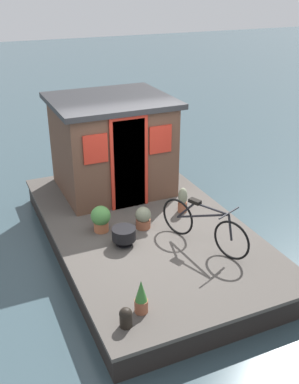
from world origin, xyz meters
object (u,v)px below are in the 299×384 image
at_px(potted_plant_thyme, 101,218).
at_px(potted_plant_sage, 183,200).
at_px(houseboat_cabin, 112,144).
at_px(bicycle, 203,226).
at_px(potted_plant_fern, 141,297).
at_px(mooring_bollard, 126,317).
at_px(potted_plant_mint, 143,218).
at_px(charcoal_grill, 124,234).

bearing_deg(potted_plant_thyme, potted_plant_sage, -88.02).
relative_size(houseboat_cabin, potted_plant_sage, 4.70).
bearing_deg(bicycle, potted_plant_fern, 124.97).
distance_m(houseboat_cabin, mooring_bollard, 4.17).
height_order(houseboat_cabin, potted_plant_thyme, houseboat_cabin).
height_order(potted_plant_thyme, mooring_bollard, potted_plant_thyme).
xyz_separation_m(houseboat_cabin, mooring_bollard, (-3.90, 1.25, -0.80)).
bearing_deg(houseboat_cabin, mooring_bollard, 162.28).
height_order(bicycle, potted_plant_thyme, bicycle).
distance_m(houseboat_cabin, bicycle, 2.78).
bearing_deg(potted_plant_mint, potted_plant_sage, -74.64).
distance_m(potted_plant_fern, mooring_bollard, 0.34).
xyz_separation_m(charcoal_grill, mooring_bollard, (-1.78, 0.66, -0.04)).
bearing_deg(potted_plant_fern, mooring_bollard, 121.32).
bearing_deg(potted_plant_sage, potted_plant_thyme, 91.98).
bearing_deg(potted_plant_thyme, potted_plant_mint, -105.21).
relative_size(potted_plant_thyme, potted_plant_sage, 0.96).
xyz_separation_m(potted_plant_sage, mooring_bollard, (-2.40, 2.05, -0.09)).
relative_size(bicycle, potted_plant_mint, 4.12).
height_order(potted_plant_fern, mooring_bollard, potted_plant_fern).
relative_size(potted_plant_mint, potted_plant_thyme, 0.84).
height_order(houseboat_cabin, mooring_bollard, houseboat_cabin).
relative_size(potted_plant_sage, charcoal_grill, 1.23).
xyz_separation_m(bicycle, potted_plant_sage, (1.16, -0.24, -0.13)).
bearing_deg(mooring_bollard, bicycle, -55.58).
distance_m(potted_plant_thyme, potted_plant_sage, 1.59).
xyz_separation_m(houseboat_cabin, potted_plant_mint, (-1.74, 0.09, -0.75)).
distance_m(bicycle, potted_plant_thyme, 1.75).
bearing_deg(charcoal_grill, mooring_bollard, 159.66).
bearing_deg(potted_plant_mint, charcoal_grill, 126.66).
distance_m(potted_plant_mint, mooring_bollard, 2.45).
bearing_deg(potted_plant_fern, houseboat_cabin, -14.52).
bearing_deg(potted_plant_mint, potted_plant_thyme, 74.79).
relative_size(houseboat_cabin, potted_plant_fern, 4.62).
height_order(potted_plant_thyme, potted_plant_sage, potted_plant_sage).
xyz_separation_m(potted_plant_mint, potted_plant_thyme, (0.19, 0.70, 0.05)).
bearing_deg(potted_plant_sage, charcoal_grill, 113.89).
relative_size(bicycle, charcoal_grill, 4.06).
height_order(potted_plant_mint, charcoal_grill, potted_plant_mint).
height_order(houseboat_cabin, potted_plant_fern, houseboat_cabin).
xyz_separation_m(potted_plant_mint, charcoal_grill, (-0.37, 0.50, -0.01)).
relative_size(houseboat_cabin, mooring_bollard, 8.28).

